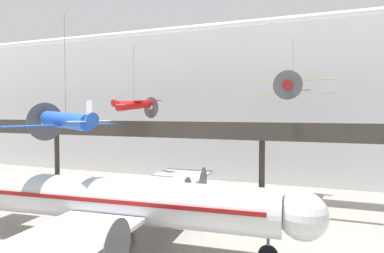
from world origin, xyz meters
The scene contains 7 objects.
hangar_back_wall centered at (0.00, 33.69, 10.92)m, with size 140.00×3.00×21.85m.
mezzanine_walkway centered at (0.00, 24.14, 7.14)m, with size 110.00×3.20×8.76m.
ceiling_truss_beam centered at (0.00, 17.47, 18.30)m, with size 120.00×0.60×0.60m.
airliner_silver_main centered at (-8.32, 6.23, 3.37)m, with size 31.32×35.50×9.46m.
suspended_plane_red_highwing centered at (-14.93, 21.51, 10.79)m, with size 7.55×6.43×8.82m.
suspended_plane_blue_trainer centered at (-13.04, 7.48, 9.19)m, with size 8.06×9.42×10.48m.
suspended_plane_cream_biplane centered at (3.39, 24.59, 12.51)m, with size 8.54×6.96×6.83m.
Camera 1 is at (6.54, -14.91, 9.94)m, focal length 32.00 mm.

